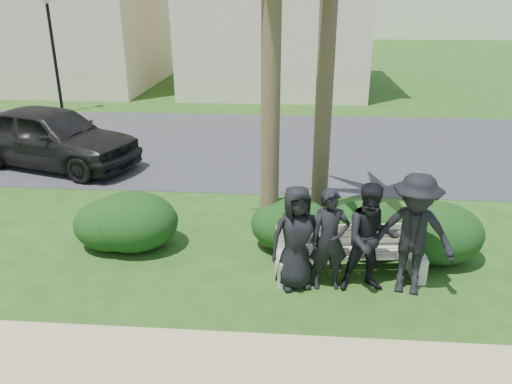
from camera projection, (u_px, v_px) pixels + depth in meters
ground at (289, 293)px, 7.65m from camera, size 160.00×160.00×0.00m
footpath at (286, 377)px, 5.98m from camera, size 30.00×1.60×0.01m
asphalt_street at (293, 146)px, 15.06m from camera, size 160.00×8.00×0.01m
stucco_bldg_left at (46, 7)px, 23.82m from camera, size 10.40×8.40×7.30m
stucco_bldg_right at (275, 8)px, 23.03m from camera, size 8.40×8.40×7.30m
street_lamp at (51, 32)px, 18.32m from camera, size 0.36×0.36×4.29m
park_bench at (350, 257)px, 7.96m from camera, size 2.40×0.80×0.82m
man_a at (296, 238)px, 7.56m from camera, size 0.94×0.76×1.66m
man_b at (330, 240)px, 7.53m from camera, size 0.64×0.46×1.63m
man_c at (371, 239)px, 7.45m from camera, size 0.91×0.74×1.74m
man_d at (413, 235)px, 7.37m from camera, size 1.38×1.00×1.92m
hedge_a at (114, 223)px, 8.91m from camera, size 1.43×1.18×0.93m
hedge_b at (133, 220)px, 8.88m from camera, size 1.62×1.34×1.06m
hedge_d at (292, 223)px, 8.89m from camera, size 1.45×1.20×0.95m
hedge_e at (365, 226)px, 8.78m from camera, size 1.43×1.18×0.93m
hedge_f at (435, 231)px, 8.49m from camera, size 1.61×1.33×1.05m
car_a at (52, 137)px, 13.01m from camera, size 5.07×3.21×1.61m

